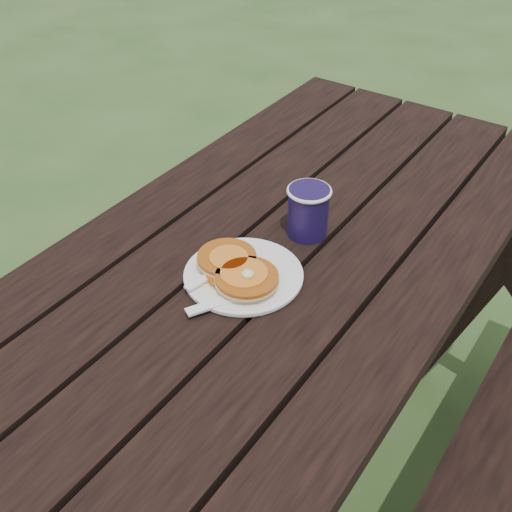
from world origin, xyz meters
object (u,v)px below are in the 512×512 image
Objects in this scene: pancake_stack at (237,270)px; coffee_cup at (308,209)px; plate at (244,276)px; picnic_table at (247,403)px.

pancake_stack is 1.68× the size of coffee_cup.
plate is at bearing -97.46° from coffee_cup.
plate is 2.04× the size of coffee_cup.
picnic_table is 0.48m from coffee_cup.
plate is at bearing 63.65° from pancake_stack.
coffee_cup reaches higher than picnic_table.
pancake_stack is at bearing -116.35° from plate.
coffee_cup is (0.03, 0.20, 0.04)m from pancake_stack.
picnic_table is 16.75× the size of coffee_cup.
plate is at bearing -68.01° from picnic_table.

